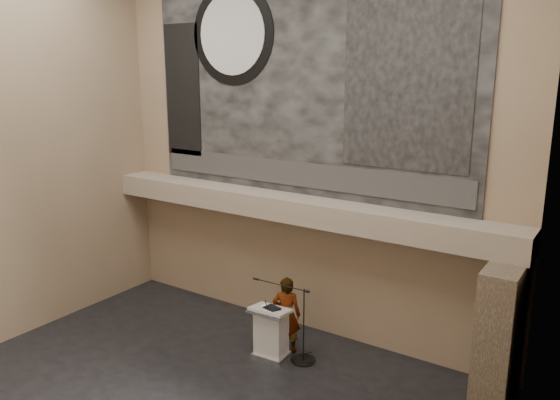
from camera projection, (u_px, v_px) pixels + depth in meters
The scene contains 17 objects.
wall_back at pixel (300, 147), 12.05m from camera, with size 10.00×0.02×8.50m, color #887456.
wall_right at pixel (492, 223), 6.11m from camera, with size 0.02×8.00×8.50m, color #887456.
soffit at pixel (290, 207), 12.03m from camera, with size 10.00×0.80×0.50m, color gray.
sprinkler_left at pixel (232, 210), 12.92m from camera, with size 0.04×0.04×0.06m, color #B2893D.
sprinkler_right at pixel (368, 234), 11.03m from camera, with size 0.04×0.04×0.06m, color #B2893D.
banner at pixel (300, 80), 11.68m from camera, with size 8.00×0.05×5.00m, color black.
banner_text_strip at pixel (298, 174), 12.13m from camera, with size 7.76×0.02×0.55m, color #2F2F2F.
banner_clock_rim at pixel (232, 34), 12.39m from camera, with size 2.30×2.30×0.02m, color black.
banner_clock_face at pixel (232, 34), 12.37m from camera, with size 1.84×1.84×0.02m, color silver.
banner_building_print at pixel (407, 76), 10.33m from camera, with size 2.60×0.02×3.60m, color black.
banner_brick_print at pixel (183, 91), 13.56m from camera, with size 1.10×0.02×3.20m, color black.
stone_pier at pixel (499, 338), 9.53m from camera, with size 0.60×1.40×2.70m, color #46392B.
lectern at pixel (271, 332), 11.44m from camera, with size 0.83×0.61×1.14m.
binder at pixel (272, 308), 11.25m from camera, with size 0.31×0.25×0.04m, color black.
papers at pixel (265, 308), 11.32m from camera, with size 0.21×0.29×0.01m, color white.
speaker_person at pixel (286, 315), 11.58m from camera, with size 0.61×0.40×1.69m, color white.
mic_stand at pixel (302, 349), 11.34m from camera, with size 1.50×0.52×1.61m.
Camera 1 is at (6.29, -6.21, 5.93)m, focal length 35.00 mm.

